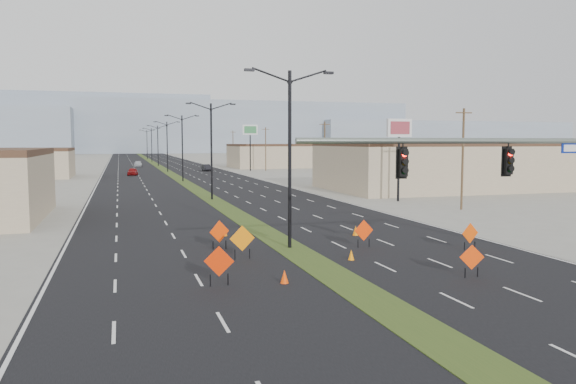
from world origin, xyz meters
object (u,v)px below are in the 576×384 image
object	(u,v)px
car_far	(138,164)
construction_sign_1	(242,239)
pole_sign_east_near	(399,135)
pole_sign_east_far	(250,133)
streetlight_4	(158,144)
construction_sign_5	(470,234)
streetlight_0	(290,153)
cone_1	(351,255)
cone_3	(225,232)
signal_mast	(543,171)
construction_sign_3	(364,231)
streetlight_6	(147,144)
car_mid	(207,168)
construction_sign_4	(472,258)
streetlight_2	(182,146)
streetlight_3	(167,145)
construction_sign_0	(219,263)
car_left	(133,172)
construction_sign_2	(219,233)
cone_0	(284,277)
streetlight_5	(152,144)
cone_2	(356,231)
streetlight_1	(211,148)

from	to	relation	value
car_far	construction_sign_1	xyz separation A→B (m)	(1.65, -113.65, 0.41)
pole_sign_east_near	pole_sign_east_far	bearing A→B (deg)	88.05
streetlight_4	pole_sign_east_far	world-z (taller)	streetlight_4
construction_sign_5	streetlight_0	bearing A→B (deg)	151.80
cone_1	cone_3	xyz separation A→B (m)	(-4.89, 9.13, 0.00)
signal_mast	construction_sign_3	world-z (taller)	signal_mast
pole_sign_east_far	streetlight_6	bearing A→B (deg)	111.42
car_mid	car_far	world-z (taller)	car_mid
signal_mast	construction_sign_4	bearing A→B (deg)	160.29
streetlight_2	construction_sign_4	bearing A→B (deg)	-84.94
streetlight_0	streetlight_3	world-z (taller)	same
streetlight_3	construction_sign_0	size ratio (longest dim) A/B	5.85
construction_sign_3	cone_3	size ratio (longest dim) A/B	2.88
streetlight_2	car_mid	bearing A→B (deg)	74.87
streetlight_3	car_far	xyz separation A→B (m)	(-4.89, 27.41, -4.78)
streetlight_2	car_left	distance (m)	20.10
streetlight_2	construction_sign_4	distance (m)	65.41
construction_sign_2	construction_sign_5	distance (m)	14.07
streetlight_6	cone_0	distance (m)	175.69
construction_sign_3	streetlight_5	bearing A→B (deg)	86.36
streetlight_5	cone_2	world-z (taller)	streetlight_5
streetlight_5	car_mid	distance (m)	55.06
streetlight_1	construction_sign_5	bearing A→B (deg)	-73.11
construction_sign_4	cone_2	distance (m)	11.91
streetlight_3	car_left	bearing A→B (deg)	-125.58
streetlight_2	cone_2	distance (m)	53.62
car_left	streetlight_5	bearing A→B (deg)	91.69
signal_mast	streetlight_4	bearing A→B (deg)	94.01
streetlight_6	cone_3	distance (m)	163.01
streetlight_0	cone_1	xyz separation A→B (m)	(2.07, -4.04, -5.14)
signal_mast	construction_sign_5	bearing A→B (deg)	81.55
streetlight_6	cone_1	xyz separation A→B (m)	(2.07, -172.04, -5.14)
construction_sign_4	construction_sign_0	bearing A→B (deg)	-174.67
pole_sign_east_near	construction_sign_4	bearing A→B (deg)	-115.15
streetlight_4	car_far	bearing A→B (deg)	-173.06
construction_sign_0	cone_2	distance (m)	14.70
construction_sign_3	pole_sign_east_near	world-z (taller)	pole_sign_east_near
construction_sign_0	pole_sign_east_far	size ratio (longest dim) A/B	0.18
cone_2	pole_sign_east_far	bearing A→B (deg)	81.91
streetlight_2	car_left	world-z (taller)	streetlight_2
streetlight_0	construction_sign_2	bearing A→B (deg)	169.78
streetlight_2	streetlight_4	distance (m)	56.00
car_mid	cone_2	bearing A→B (deg)	-93.57
streetlight_3	construction_sign_2	bearing A→B (deg)	-92.69
streetlight_0	streetlight_6	bearing A→B (deg)	90.00
streetlight_1	streetlight_4	distance (m)	84.00
construction_sign_3	cone_2	xyz separation A→B (m)	(1.22, 3.94, -0.61)
construction_sign_1	construction_sign_5	distance (m)	12.83
streetlight_0	pole_sign_east_far	distance (m)	84.87
car_mid	car_left	bearing A→B (deg)	-144.27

